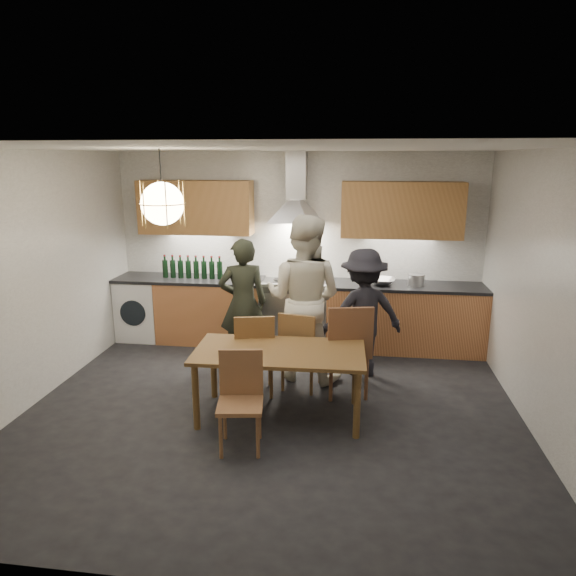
# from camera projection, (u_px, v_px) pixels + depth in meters

# --- Properties ---
(ground) EXTENTS (5.00, 5.00, 0.00)m
(ground) POSITION_uv_depth(u_px,v_px,m) (272.00, 410.00, 5.26)
(ground) COLOR black
(ground) RESTS_ON ground
(room_shell) EXTENTS (5.02, 4.52, 2.61)m
(room_shell) POSITION_uv_depth(u_px,v_px,m) (270.00, 246.00, 4.84)
(room_shell) COLOR white
(room_shell) RESTS_ON ground
(counter_run) EXTENTS (5.00, 0.62, 0.90)m
(counter_run) POSITION_uv_depth(u_px,v_px,m) (296.00, 313.00, 7.02)
(counter_run) COLOR #D28650
(counter_run) RESTS_ON ground
(range_stove) EXTENTS (0.90, 0.60, 0.92)m
(range_stove) POSITION_uv_depth(u_px,v_px,m) (295.00, 314.00, 7.02)
(range_stove) COLOR silver
(range_stove) RESTS_ON ground
(wall_fixtures) EXTENTS (4.30, 0.54, 1.10)m
(wall_fixtures) POSITION_uv_depth(u_px,v_px,m) (296.00, 208.00, 6.78)
(wall_fixtures) COLOR #BA8247
(wall_fixtures) RESTS_ON ground
(pendant_lamp) EXTENTS (0.43, 0.43, 0.70)m
(pendant_lamp) POSITION_uv_depth(u_px,v_px,m) (162.00, 204.00, 4.78)
(pendant_lamp) COLOR black
(pendant_lamp) RESTS_ON ground
(dining_table) EXTENTS (1.68, 0.87, 0.70)m
(dining_table) POSITION_uv_depth(u_px,v_px,m) (279.00, 358.00, 5.01)
(dining_table) COLOR brown
(dining_table) RESTS_ON ground
(chair_back_left) EXTENTS (0.50, 0.50, 0.93)m
(chair_back_left) POSITION_uv_depth(u_px,v_px,m) (255.00, 349.00, 5.46)
(chair_back_left) COLOR brown
(chair_back_left) RESTS_ON ground
(chair_back_mid) EXTENTS (0.49, 0.49, 0.91)m
(chair_back_mid) POSITION_uv_depth(u_px,v_px,m) (299.00, 346.00, 5.60)
(chair_back_mid) COLOR brown
(chair_back_mid) RESTS_ON ground
(chair_back_right) EXTENTS (0.56, 0.56, 1.04)m
(chair_back_right) POSITION_uv_depth(u_px,v_px,m) (348.00, 345.00, 5.43)
(chair_back_right) COLOR brown
(chair_back_right) RESTS_ON ground
(chair_front) EXTENTS (0.44, 0.44, 0.87)m
(chair_front) POSITION_uv_depth(u_px,v_px,m) (241.00, 393.00, 4.54)
(chair_front) COLOR brown
(chair_front) RESTS_ON ground
(person_left) EXTENTS (0.67, 0.53, 1.60)m
(person_left) POSITION_uv_depth(u_px,v_px,m) (243.00, 303.00, 6.23)
(person_left) COLOR black
(person_left) RESTS_ON ground
(person_mid) EXTENTS (1.08, 0.93, 1.91)m
(person_mid) POSITION_uv_depth(u_px,v_px,m) (304.00, 298.00, 5.86)
(person_mid) COLOR beige
(person_mid) RESTS_ON ground
(person_right) EXTENTS (1.11, 0.85, 1.52)m
(person_right) POSITION_uv_depth(u_px,v_px,m) (363.00, 313.00, 5.97)
(person_right) COLOR black
(person_right) RESTS_ON ground
(mixing_bowl) EXTENTS (0.37, 0.37, 0.09)m
(mixing_bowl) POSITION_uv_depth(u_px,v_px,m) (382.00, 281.00, 6.72)
(mixing_bowl) COLOR silver
(mixing_bowl) RESTS_ON counter_run
(stock_pot) EXTENTS (0.27, 0.27, 0.15)m
(stock_pot) POSITION_uv_depth(u_px,v_px,m) (416.00, 280.00, 6.65)
(stock_pot) COLOR silver
(stock_pot) RESTS_ON counter_run
(wine_bottles) EXTENTS (0.85, 0.07, 0.31)m
(wine_bottles) POSITION_uv_depth(u_px,v_px,m) (192.00, 267.00, 7.06)
(wine_bottles) COLOR black
(wine_bottles) RESTS_ON counter_run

